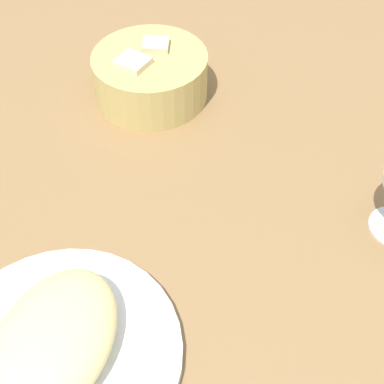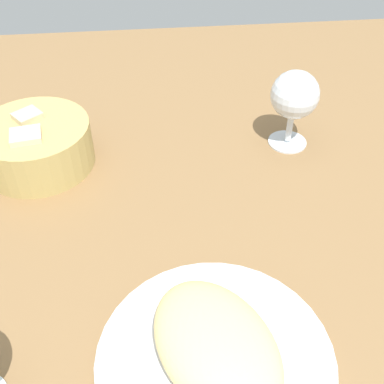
# 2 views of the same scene
# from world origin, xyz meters

# --- Properties ---
(ground_plane) EXTENTS (1.40, 1.40, 0.02)m
(ground_plane) POSITION_xyz_m (0.00, 0.00, -0.01)
(ground_plane) COLOR olive
(plate) EXTENTS (0.24, 0.24, 0.01)m
(plate) POSITION_xyz_m (-0.14, -0.05, 0.01)
(plate) COLOR white
(plate) RESTS_ON ground_plane
(omelette) EXTENTS (0.19, 0.17, 0.05)m
(omelette) POSITION_xyz_m (-0.14, -0.05, 0.04)
(omelette) COLOR #EAD389
(omelette) RESTS_ON plate
(bread_basket) EXTENTS (0.17, 0.17, 0.08)m
(bread_basket) POSITION_xyz_m (0.21, 0.17, 0.04)
(bread_basket) COLOR tan
(bread_basket) RESTS_ON ground_plane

